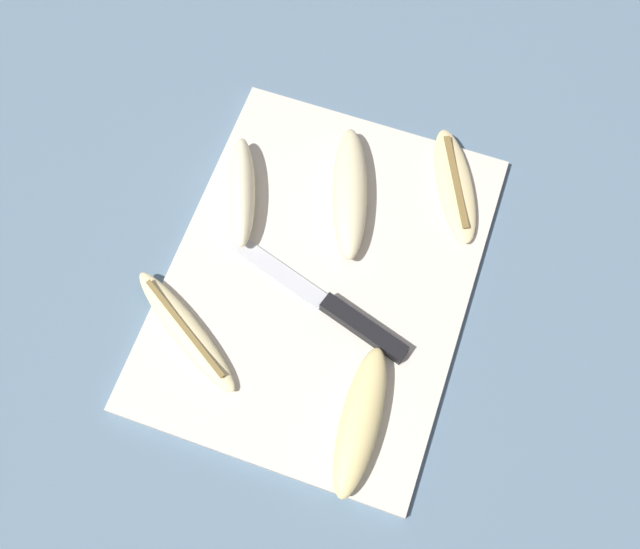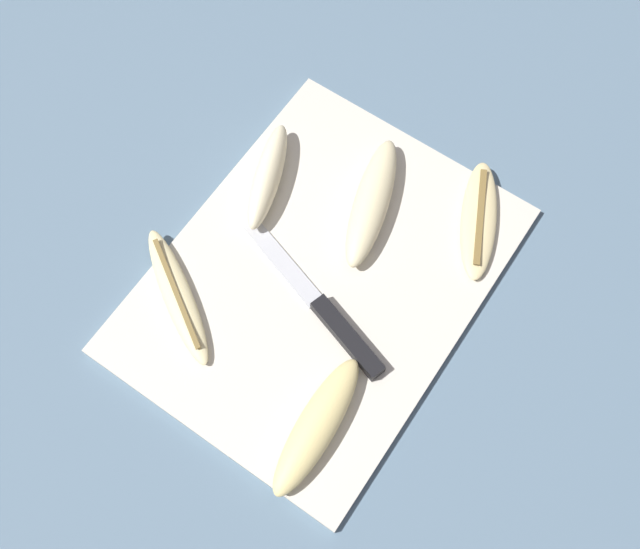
{
  "view_description": "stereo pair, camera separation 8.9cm",
  "coord_description": "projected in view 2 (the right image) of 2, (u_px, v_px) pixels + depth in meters",
  "views": [
    {
      "loc": [
        -0.32,
        -0.11,
        0.85
      ],
      "look_at": [
        0.0,
        0.0,
        0.02
      ],
      "focal_mm": 42.0,
      "sensor_mm": 36.0,
      "label": 1
    },
    {
      "loc": [
        -0.28,
        -0.19,
        0.85
      ],
      "look_at": [
        0.0,
        0.0,
        0.02
      ],
      "focal_mm": 42.0,
      "sensor_mm": 36.0,
      "label": 2
    }
  ],
  "objects": [
    {
      "name": "cutting_board",
      "position": [
        320.0,
        279.0,
        0.91
      ],
      "size": [
        0.46,
        0.35,
        0.01
      ],
      "color": "beige",
      "rests_on": "ground_plane"
    },
    {
      "name": "ground_plane",
      "position": [
        320.0,
        281.0,
        0.91
      ],
      "size": [
        4.0,
        4.0,
        0.0
      ],
      "primitive_type": "plane",
      "color": "slate"
    },
    {
      "name": "banana_cream_curved",
      "position": [
        374.0,
        203.0,
        0.92
      ],
      "size": [
        0.19,
        0.1,
        0.04
      ],
      "rotation": [
        0.0,
        0.0,
        5.03
      ],
      "color": "beige",
      "rests_on": "cutting_board"
    },
    {
      "name": "knife",
      "position": [
        334.0,
        322.0,
        0.87
      ],
      "size": [
        0.1,
        0.25,
        0.02
      ],
      "rotation": [
        0.0,
        0.0,
        -0.3
      ],
      "color": "black",
      "rests_on": "cutting_board"
    },
    {
      "name": "banana_bright_far",
      "position": [
        268.0,
        176.0,
        0.93
      ],
      "size": [
        0.15,
        0.08,
        0.04
      ],
      "rotation": [
        0.0,
        0.0,
        1.94
      ],
      "color": "beige",
      "rests_on": "cutting_board"
    },
    {
      "name": "banana_golden_short",
      "position": [
        317.0,
        426.0,
        0.82
      ],
      "size": [
        0.17,
        0.06,
        0.03
      ],
      "rotation": [
        0.0,
        0.0,
        1.65
      ],
      "color": "#EDD689",
      "rests_on": "cutting_board"
    },
    {
      "name": "banana_soft_right",
      "position": [
        177.0,
        295.0,
        0.88
      ],
      "size": [
        0.13,
        0.18,
        0.02
      ],
      "rotation": [
        0.0,
        0.0,
        2.59
      ],
      "color": "beige",
      "rests_on": "cutting_board"
    },
    {
      "name": "banana_ripe_center",
      "position": [
        479.0,
        220.0,
        0.92
      ],
      "size": [
        0.17,
        0.11,
        0.02
      ],
      "rotation": [
        0.0,
        0.0,
        2.02
      ],
      "color": "beige",
      "rests_on": "cutting_board"
    }
  ]
}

